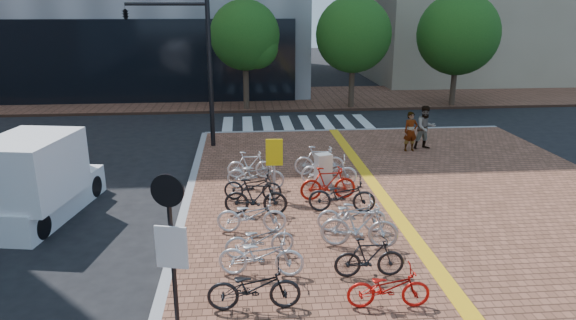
{
  "coord_description": "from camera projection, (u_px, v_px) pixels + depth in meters",
  "views": [
    {
      "loc": [
        -2.25,
        -11.23,
        5.86
      ],
      "look_at": [
        -0.9,
        3.6,
        1.3
      ],
      "focal_mm": 32.0,
      "sensor_mm": 36.0,
      "label": 1
    }
  ],
  "objects": [
    {
      "name": "bike_1",
      "position": [
        261.0,
        255.0,
        11.11
      ],
      "size": [
        1.94,
        0.91,
        0.98
      ],
      "primitive_type": "imported",
      "rotation": [
        0.0,
        0.0,
        1.43
      ],
      "color": "silver",
      "rests_on": "sidewalk"
    },
    {
      "name": "bike_13",
      "position": [
        328.0,
        183.0,
        15.45
      ],
      "size": [
        1.74,
        0.6,
        1.03
      ],
      "primitive_type": "imported",
      "rotation": [
        0.0,
        0.0,
        1.64
      ],
      "color": "#9E160B",
      "rests_on": "sidewalk"
    },
    {
      "name": "bike_3",
      "position": [
        252.0,
        215.0,
        13.24
      ],
      "size": [
        1.85,
        0.78,
        0.95
      ],
      "primitive_type": "imported",
      "rotation": [
        0.0,
        0.0,
        1.49
      ],
      "color": "silver",
      "rests_on": "sidewalk"
    },
    {
      "name": "bike_15",
      "position": [
        319.0,
        161.0,
        17.62
      ],
      "size": [
        1.78,
        0.65,
        1.05
      ],
      "primitive_type": "imported",
      "rotation": [
        0.0,
        0.0,
        1.48
      ],
      "color": "#B8B8BD",
      "rests_on": "sidewalk"
    },
    {
      "name": "far_sidewalk",
      "position": [
        277.0,
        98.0,
        32.58
      ],
      "size": [
        70.0,
        8.0,
        0.15
      ],
      "primitive_type": "cube",
      "color": "brown",
      "rests_on": "ground"
    },
    {
      "name": "bike_0",
      "position": [
        254.0,
        287.0,
        9.88
      ],
      "size": [
        1.82,
        0.65,
        0.95
      ],
      "primitive_type": "imported",
      "rotation": [
        0.0,
        0.0,
        1.56
      ],
      "color": "black",
      "rests_on": "sidewalk"
    },
    {
      "name": "bike_4",
      "position": [
        256.0,
        197.0,
        14.31
      ],
      "size": [
        1.82,
        0.68,
        1.07
      ],
      "primitive_type": "imported",
      "rotation": [
        0.0,
        0.0,
        1.47
      ],
      "color": "black",
      "rests_on": "sidewalk"
    },
    {
      "name": "notice_sign",
      "position": [
        171.0,
        238.0,
        8.6
      ],
      "size": [
        0.56,
        0.2,
        3.08
      ],
      "color": "black",
      "rests_on": "sidewalk"
    },
    {
      "name": "crosswalk",
      "position": [
        297.0,
        124.0,
        25.98
      ],
      "size": [
        7.5,
        4.0,
        0.01
      ],
      "color": "silver",
      "rests_on": "ground"
    },
    {
      "name": "bike_2",
      "position": [
        260.0,
        239.0,
        11.98
      ],
      "size": [
        1.72,
        0.83,
        0.87
      ],
      "primitive_type": "imported",
      "rotation": [
        0.0,
        0.0,
        1.73
      ],
      "color": "#ACADB1",
      "rests_on": "sidewalk"
    },
    {
      "name": "bike_10",
      "position": [
        359.0,
        226.0,
        12.37
      ],
      "size": [
        1.96,
        0.9,
        1.13
      ],
      "primitive_type": "imported",
      "rotation": [
        0.0,
        0.0,
        1.37
      ],
      "color": "#A7A7AC",
      "rests_on": "sidewalk"
    },
    {
      "name": "bike_6",
      "position": [
        256.0,
        174.0,
        16.38
      ],
      "size": [
        1.94,
        0.96,
        0.97
      ],
      "primitive_type": "imported",
      "rotation": [
        0.0,
        0.0,
        1.39
      ],
      "color": "#ADADB2",
      "rests_on": "sidewalk"
    },
    {
      "name": "kerb_north",
      "position": [
        354.0,
        131.0,
        24.27
      ],
      "size": [
        14.0,
        0.25,
        0.15
      ],
      "primitive_type": "cube",
      "color": "gray",
      "rests_on": "ground"
    },
    {
      "name": "bike_14",
      "position": [
        329.0,
        170.0,
        16.75
      ],
      "size": [
        1.92,
        0.94,
        0.96
      ],
      "primitive_type": "imported",
      "rotation": [
        0.0,
        0.0,
        1.4
      ],
      "color": "silver",
      "rests_on": "sidewalk"
    },
    {
      "name": "bike_5",
      "position": [
        253.0,
        186.0,
        15.41
      ],
      "size": [
        1.82,
        0.88,
        0.92
      ],
      "primitive_type": "imported",
      "rotation": [
        0.0,
        0.0,
        1.41
      ],
      "color": "black",
      "rests_on": "sidewalk"
    },
    {
      "name": "bike_11",
      "position": [
        352.0,
        215.0,
        13.28
      ],
      "size": [
        1.84,
        0.79,
        0.94
      ],
      "primitive_type": "imported",
      "rotation": [
        0.0,
        0.0,
        1.48
      ],
      "color": "#ADADB1",
      "rests_on": "sidewalk"
    },
    {
      "name": "utility_box",
      "position": [
        323.0,
        170.0,
        16.6
      ],
      "size": [
        0.58,
        0.49,
        1.08
      ],
      "primitive_type": "cube",
      "rotation": [
        0.0,
        0.0,
        0.29
      ],
      "color": "silver",
      "rests_on": "sidewalk"
    },
    {
      "name": "pedestrian_b",
      "position": [
        425.0,
        128.0,
        20.76
      ],
      "size": [
        0.95,
        0.78,
        1.78
      ],
      "primitive_type": "imported",
      "rotation": [
        0.0,
        0.0,
        0.13
      ],
      "color": "#464C58",
      "rests_on": "sidewalk"
    },
    {
      "name": "street_trees",
      "position": [
        372.0,
        36.0,
        28.46
      ],
      "size": [
        16.2,
        4.6,
        6.35
      ],
      "color": "#38281E",
      "rests_on": "far_sidewalk"
    },
    {
      "name": "bike_9",
      "position": [
        370.0,
        257.0,
        11.06
      ],
      "size": [
        1.55,
        0.47,
        0.93
      ],
      "primitive_type": "imported",
      "rotation": [
        0.0,
        0.0,
        1.55
      ],
      "color": "black",
      "rests_on": "sidewalk"
    },
    {
      "name": "yellow_sign",
      "position": [
        274.0,
        158.0,
        15.29
      ],
      "size": [
        0.51,
        0.12,
        1.87
      ],
      "color": "#B7B7BC",
      "rests_on": "sidewalk"
    },
    {
      "name": "bike_7",
      "position": [
        250.0,
        165.0,
        17.37
      ],
      "size": [
        1.57,
        0.5,
        0.93
      ],
      "primitive_type": "imported",
      "rotation": [
        0.0,
        0.0,
        1.53
      ],
      "color": "silver",
      "rests_on": "sidewalk"
    },
    {
      "name": "ground",
      "position": [
        338.0,
        252.0,
        12.61
      ],
      "size": [
        120.0,
        120.0,
        0.0
      ],
      "primitive_type": "plane",
      "color": "black",
      "rests_on": "ground"
    },
    {
      "name": "traffic_light_pole",
      "position": [
        172.0,
        40.0,
        20.14
      ],
      "size": [
        3.36,
        1.3,
        6.26
      ],
      "color": "black",
      "rests_on": "sidewalk"
    },
    {
      "name": "bike_12",
      "position": [
        342.0,
        195.0,
        14.54
      ],
      "size": [
        1.97,
        0.94,
        1.0
      ],
      "primitive_type": "imported",
      "rotation": [
        0.0,
        0.0,
        1.42
      ],
      "color": "black",
      "rests_on": "sidewalk"
    },
    {
      "name": "bike_8",
      "position": [
        389.0,
        287.0,
        9.95
      ],
      "size": [
        1.65,
        0.65,
        0.85
      ],
      "primitive_type": "imported",
      "rotation": [
        0.0,
        0.0,
        1.52
      ],
      "color": "red",
      "rests_on": "sidewalk"
    },
    {
      "name": "pedestrian_a",
      "position": [
        411.0,
        131.0,
        20.52
      ],
      "size": [
        0.63,
        0.46,
        1.6
      ],
      "primitive_type": "imported",
      "rotation": [
        0.0,
        0.0,
        0.13
      ],
      "color": "gray",
      "rests_on": "sidewalk"
    },
    {
      "name": "box_truck",
      "position": [
        37.0,
        177.0,
        14.44
      ],
      "size": [
        2.6,
        4.57,
        2.49
      ],
      "color": "white",
      "rests_on": "ground"
    }
  ]
}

